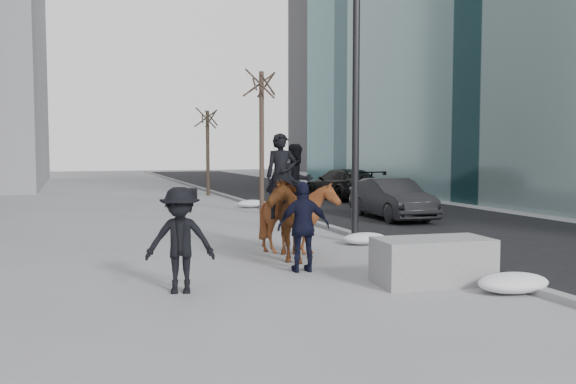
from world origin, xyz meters
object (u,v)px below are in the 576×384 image
object	(u,v)px
car_near	(392,199)
mounted_left	(283,212)
planter	(433,261)
mounted_right	(299,210)

from	to	relation	value
car_near	mounted_left	distance (m)	8.36
planter	car_near	world-z (taller)	car_near
car_near	mounted_right	xyz separation A→B (m)	(-5.40, -5.40, 0.31)
planter	car_near	bearing A→B (deg)	64.96
car_near	planter	bearing A→B (deg)	-111.95
mounted_left	planter	bearing A→B (deg)	-62.49
planter	mounted_right	world-z (taller)	mounted_right
mounted_left	mounted_right	size ratio (longest dim) A/B	1.09
planter	mounted_left	world-z (taller)	mounted_left
mounted_left	mounted_right	distance (m)	0.72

